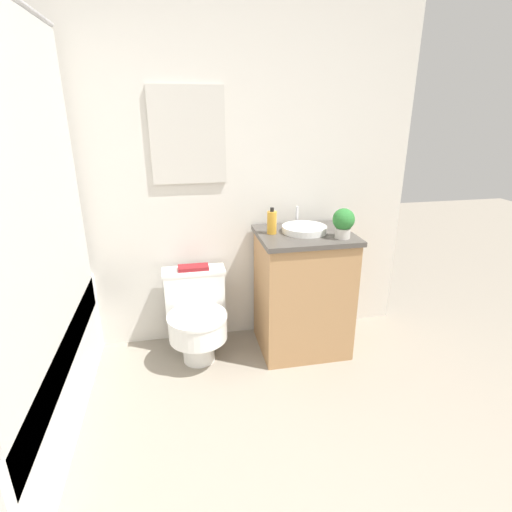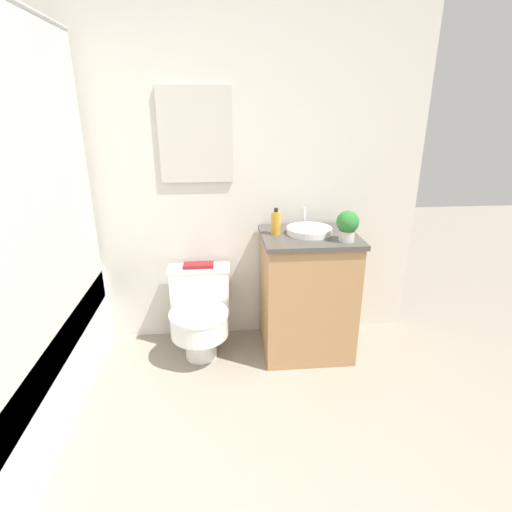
% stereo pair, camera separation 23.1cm
% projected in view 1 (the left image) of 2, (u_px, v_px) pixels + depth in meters
% --- Properties ---
extents(wall_back, '(3.33, 0.07, 2.50)m').
position_uv_depth(wall_back, '(162.00, 161.00, 2.49)').
color(wall_back, silver).
rests_on(wall_back, ground_plane).
extents(shower_area, '(0.67, 1.58, 1.98)m').
position_uv_depth(shower_area, '(0.00, 385.00, 1.91)').
color(shower_area, white).
rests_on(shower_area, ground_plane).
extents(toilet, '(0.41, 0.49, 0.57)m').
position_uv_depth(toilet, '(197.00, 316.00, 2.59)').
color(toilet, white).
rests_on(toilet, ground_plane).
extents(vanity, '(0.60, 0.51, 0.82)m').
position_uv_depth(vanity, '(303.00, 292.00, 2.66)').
color(vanity, '#AD7F51').
rests_on(vanity, ground_plane).
extents(sink, '(0.28, 0.32, 0.13)m').
position_uv_depth(sink, '(304.00, 229.00, 2.54)').
color(sink, white).
rests_on(sink, vanity).
extents(soap_bottle, '(0.06, 0.06, 0.17)m').
position_uv_depth(soap_bottle, '(272.00, 222.00, 2.49)').
color(soap_bottle, gold).
rests_on(soap_bottle, vanity).
extents(potted_plant, '(0.13, 0.13, 0.18)m').
position_uv_depth(potted_plant, '(343.00, 222.00, 2.39)').
color(potted_plant, beige).
rests_on(potted_plant, vanity).
extents(book_on_tank, '(0.20, 0.09, 0.02)m').
position_uv_depth(book_on_tank, '(193.00, 268.00, 2.61)').
color(book_on_tank, maroon).
rests_on(book_on_tank, toilet).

